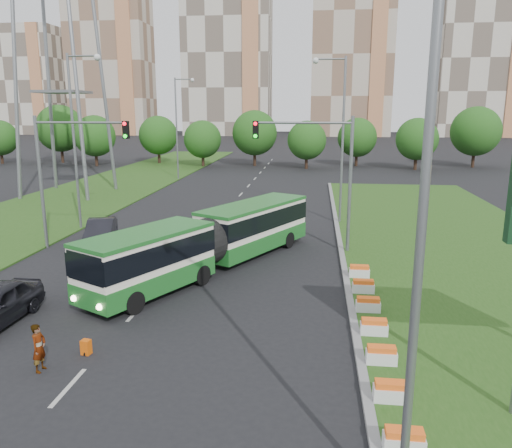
# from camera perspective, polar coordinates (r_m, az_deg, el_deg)

# --- Properties ---
(ground) EXTENTS (360.00, 360.00, 0.00)m
(ground) POSITION_cam_1_polar(r_m,az_deg,el_deg) (21.23, -5.74, -10.24)
(ground) COLOR black
(ground) RESTS_ON ground
(grass_median) EXTENTS (14.00, 60.00, 0.15)m
(grass_median) POSITION_cam_1_polar(r_m,az_deg,el_deg) (29.55, 23.52, -4.40)
(grass_median) COLOR #234A15
(grass_median) RESTS_ON ground
(median_kerb) EXTENTS (0.30, 60.00, 0.18)m
(median_kerb) POSITION_cam_1_polar(r_m,az_deg,el_deg) (28.31, 9.91, -4.19)
(median_kerb) COLOR gray
(median_kerb) RESTS_ON ground
(left_verge) EXTENTS (12.00, 110.00, 0.10)m
(left_verge) POSITION_cam_1_polar(r_m,az_deg,el_deg) (50.07, -19.89, 2.64)
(left_verge) COLOR #234A15
(left_verge) RESTS_ON ground
(lane_markings) EXTENTS (0.20, 100.00, 0.01)m
(lane_markings) POSITION_cam_1_polar(r_m,az_deg,el_deg) (40.58, -3.84, 1.06)
(lane_markings) COLOR #AAA9A3
(lane_markings) RESTS_ON ground
(flower_planters) EXTENTS (1.10, 13.70, 0.60)m
(flower_planters) POSITION_cam_1_polar(r_m,az_deg,el_deg) (19.45, 13.33, -11.33)
(flower_planters) COLOR silver
(flower_planters) RESTS_ON grass_median
(traffic_mast_median) EXTENTS (5.76, 0.32, 8.00)m
(traffic_mast_median) POSITION_cam_1_polar(r_m,az_deg,el_deg) (29.19, 7.60, 6.96)
(traffic_mast_median) COLOR slate
(traffic_mast_median) RESTS_ON ground
(traffic_mast_left) EXTENTS (5.76, 0.32, 8.00)m
(traffic_mast_left) POSITION_cam_1_polar(r_m,az_deg,el_deg) (31.81, -21.03, 6.70)
(traffic_mast_left) COLOR slate
(traffic_mast_left) RESTS_ON ground
(street_lamps) EXTENTS (36.00, 60.00, 12.00)m
(street_lamps) POSITION_cam_1_polar(r_m,az_deg,el_deg) (30.04, -7.52, 8.37)
(street_lamps) COLOR slate
(street_lamps) RESTS_ON ground
(tree_line) EXTENTS (120.00, 8.00, 9.00)m
(tree_line) POSITION_cam_1_polar(r_m,az_deg,el_deg) (74.34, 11.27, 9.74)
(tree_line) COLOR #1F5516
(tree_line) RESTS_ON ground
(apartment_tower_west) EXTENTS (26.00, 15.00, 48.00)m
(apartment_tower_west) POSITION_cam_1_polar(r_m,az_deg,el_deg) (183.38, -16.25, 17.34)
(apartment_tower_west) COLOR #BCAD97
(apartment_tower_west) RESTS_ON ground
(apartment_tower_cwest) EXTENTS (28.00, 15.00, 52.00)m
(apartment_tower_cwest) POSITION_cam_1_polar(r_m,az_deg,el_deg) (172.47, -3.25, 18.79)
(apartment_tower_cwest) COLOR beige
(apartment_tower_cwest) RESTS_ON ground
(apartment_tower_ceast) EXTENTS (25.00, 15.00, 50.00)m
(apartment_tower_ceast) POSITION_cam_1_polar(r_m,az_deg,el_deg) (170.18, 10.87, 18.33)
(apartment_tower_ceast) COLOR #BCAD97
(apartment_tower_ceast) RESTS_ON ground
(apartment_tower_east) EXTENTS (27.00, 15.00, 47.00)m
(apartment_tower_east) POSITION_cam_1_polar(r_m,az_deg,el_deg) (177.10, 24.45, 16.74)
(apartment_tower_east) COLOR beige
(apartment_tower_east) RESTS_ON ground
(midrise_west) EXTENTS (22.00, 14.00, 36.00)m
(midrise_west) POSITION_cam_1_polar(r_m,az_deg,el_deg) (196.31, -24.50, 14.64)
(midrise_west) COLOR beige
(midrise_west) RESTS_ON ground
(articulated_bus) EXTENTS (2.47, 15.85, 2.61)m
(articulated_bus) POSITION_cam_1_polar(r_m,az_deg,el_deg) (26.57, -5.73, -1.81)
(articulated_bus) COLOR white
(articulated_bus) RESTS_ON ground
(car_left_far) EXTENTS (2.83, 4.89, 1.52)m
(car_left_far) POSITION_cam_1_polar(r_m,az_deg,el_deg) (33.27, -17.31, -0.81)
(car_left_far) COLOR black
(car_left_far) RESTS_ON ground
(pedestrian) EXTENTS (0.42, 0.61, 1.63)m
(pedestrian) POSITION_cam_1_polar(r_m,az_deg,el_deg) (18.05, -23.56, -12.83)
(pedestrian) COLOR gray
(pedestrian) RESTS_ON ground
(shopping_trolley) EXTENTS (0.31, 0.33, 0.53)m
(shopping_trolley) POSITION_cam_1_polar(r_m,az_deg,el_deg) (18.83, -18.85, -13.18)
(shopping_trolley) COLOR #D6530B
(shopping_trolley) RESTS_ON ground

